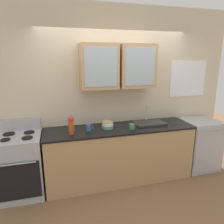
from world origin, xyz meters
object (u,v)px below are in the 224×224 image
stove_range (21,165)px  vase (71,124)px  bowl_stack (108,125)px  sink_faucet (149,123)px  dishwasher (199,144)px  cup_near_sink (132,126)px  cup_near_bowls (89,128)px

stove_range → vase: bearing=-7.3°
bowl_stack → vase: (-0.59, -0.12, 0.10)m
sink_faucet → dishwasher: 1.13m
vase → cup_near_sink: bearing=-1.7°
dishwasher → cup_near_bowls: bearing=-179.5°
bowl_stack → dishwasher: size_ratio=0.20×
stove_range → bowl_stack: (1.36, 0.02, 0.52)m
stove_range → vase: size_ratio=3.91×
stove_range → cup_near_bowls: size_ratio=9.82×
stove_range → vase: 0.98m
stove_range → bowl_stack: size_ratio=5.84×
bowl_stack → dishwasher: 1.85m
bowl_stack → cup_near_sink: 0.40m
dishwasher → bowl_stack: bearing=179.1°
sink_faucet → vase: bearing=-173.7°
bowl_stack → dishwasher: bearing=-0.9°
stove_range → dishwasher: (3.13, -0.00, -0.01)m
sink_faucet → bowl_stack: 0.76m
cup_near_sink → dishwasher: 1.50m
cup_near_sink → cup_near_bowls: bearing=171.3°
sink_faucet → vase: size_ratio=1.83×
cup_near_sink → cup_near_bowls: 0.70m
stove_range → cup_near_sink: bearing=-4.2°
cup_near_bowls → dishwasher: (2.09, 0.02, -0.52)m
sink_faucet → cup_near_sink: size_ratio=4.23×
cup_near_bowls → dishwasher: cup_near_bowls is taller
cup_near_bowls → bowl_stack: bearing=7.9°
stove_range → bowl_stack: stove_range is taller
stove_range → cup_near_bowls: stove_range is taller
sink_faucet → dishwasher: size_ratio=0.56×
vase → cup_near_sink: size_ratio=2.30×
vase → cup_near_sink: vase is taller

